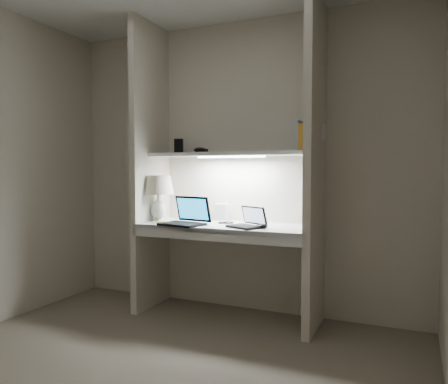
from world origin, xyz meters
The scene contains 18 objects.
floor centered at (0.00, 0.00, 0.00)m, with size 3.20×3.00×0.01m, color gray.
back_wall centered at (0.00, 1.50, 1.25)m, with size 3.20×0.01×2.50m, color beige.
alcove_panel_left centered at (-0.73, 1.23, 1.25)m, with size 0.06×0.55×2.50m, color beige.
alcove_panel_right centered at (0.73, 1.23, 1.25)m, with size 0.06×0.55×2.50m, color beige.
desk centered at (0.00, 1.23, 0.75)m, with size 1.40×0.55×0.04m, color white.
desk_apron centered at (0.00, 0.96, 0.72)m, with size 1.46×0.03×0.10m, color silver.
shelf centered at (0.00, 1.32, 1.35)m, with size 1.40×0.36×0.03m, color silver.
strip_light centered at (0.00, 1.32, 1.33)m, with size 0.60×0.04×0.01m, color white.
table_lamp centered at (-0.64, 1.21, 1.04)m, with size 0.27×0.27×0.40m.
laptop_main centered at (-0.29, 1.08, 0.82)m, with size 0.39×0.35×0.23m.
laptop_netbook centered at (0.23, 1.12, 0.81)m, with size 0.32×0.31×0.16m.
speaker centered at (-0.14, 1.45, 0.85)m, with size 0.11×0.08×0.15m, color silver.
mouse centered at (0.35, 1.11, 0.79)m, with size 0.09×0.06×0.03m, color black.
cable_coil centered at (-0.01, 1.30, 0.78)m, with size 0.10×0.10×0.01m, color black.
sticky_note centered at (-0.58, 1.15, 0.77)m, with size 0.07×0.07×0.00m, color #F3FF35.
book_row centered at (0.65, 1.38, 1.48)m, with size 0.23×0.16×0.24m.
shelf_box centered at (-0.51, 1.35, 1.43)m, with size 0.07×0.05×0.13m, color black.
shelf_gadget centered at (-0.30, 1.35, 1.39)m, with size 0.11×0.08×0.05m, color black.
Camera 1 is at (1.42, -2.05, 1.22)m, focal length 35.00 mm.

